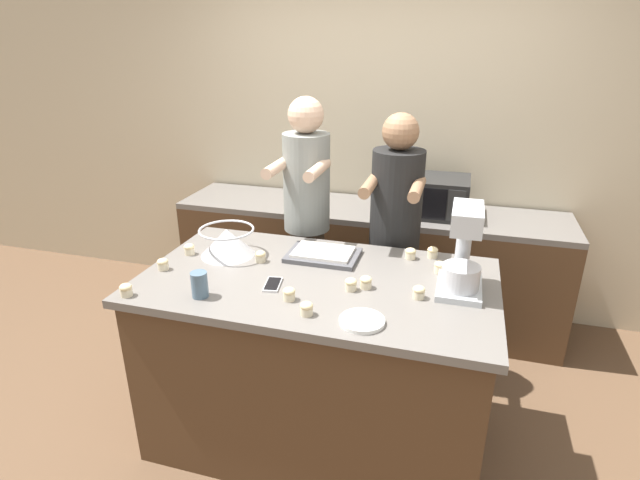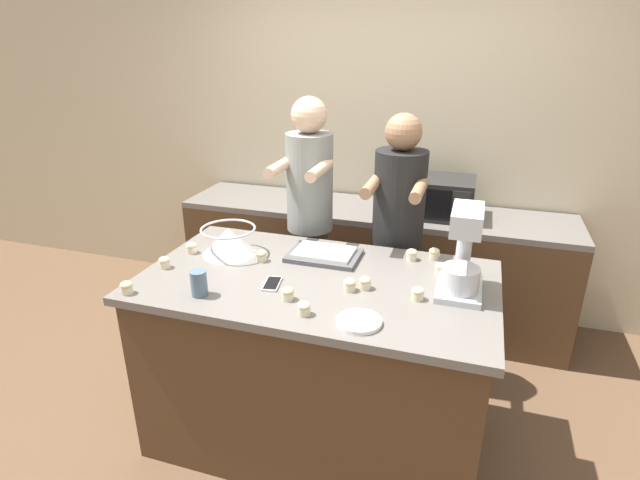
{
  "view_description": "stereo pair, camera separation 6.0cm",
  "coord_description": "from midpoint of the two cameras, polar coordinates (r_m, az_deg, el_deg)",
  "views": [
    {
      "loc": [
        0.62,
        -2.08,
        2.03
      ],
      "look_at": [
        0.0,
        0.05,
        1.13
      ],
      "focal_mm": 28.0,
      "sensor_mm": 36.0,
      "label": 1
    },
    {
      "loc": [
        0.68,
        -2.06,
        2.03
      ],
      "look_at": [
        0.0,
        0.05,
        1.13
      ],
      "focal_mm": 28.0,
      "sensor_mm": 36.0,
      "label": 2
    }
  ],
  "objects": [
    {
      "name": "cupcake_5",
      "position": [
        2.66,
        11.08,
        -1.62
      ],
      "size": [
        0.06,
        0.06,
        0.06
      ],
      "color": "beige",
      "rests_on": "island_counter"
    },
    {
      "name": "small_plate",
      "position": [
        2.07,
        5.32,
        -9.27
      ],
      "size": [
        0.19,
        0.19,
        0.02
      ],
      "color": "white",
      "rests_on": "island_counter"
    },
    {
      "name": "island_counter",
      "position": [
        2.67,
        0.34,
        -13.46
      ],
      "size": [
        1.71,
        0.97,
        0.95
      ],
      "color": "#4C331E",
      "rests_on": "ground_plane"
    },
    {
      "name": "cell_phone",
      "position": [
        2.37,
        -4.76,
        -5.02
      ],
      "size": [
        0.09,
        0.15,
        0.01
      ],
      "color": "silver",
      "rests_on": "island_counter"
    },
    {
      "name": "baking_tray",
      "position": [
        2.64,
        1.12,
        -1.65
      ],
      "size": [
        0.37,
        0.26,
        0.04
      ],
      "color": "#4C4C51",
      "rests_on": "island_counter"
    },
    {
      "name": "cupcake_4",
      "position": [
        2.61,
        -6.07,
        -1.79
      ],
      "size": [
        0.06,
        0.06,
        0.06
      ],
      "color": "beige",
      "rests_on": "island_counter"
    },
    {
      "name": "person_right",
      "position": [
        3.0,
        9.28,
        -0.63
      ],
      "size": [
        0.32,
        0.49,
        1.66
      ],
      "color": "brown",
      "rests_on": "ground_plane"
    },
    {
      "name": "cupcake_3",
      "position": [
        2.3,
        4.18,
        -5.1
      ],
      "size": [
        0.06,
        0.06,
        0.06
      ],
      "color": "beige",
      "rests_on": "island_counter"
    },
    {
      "name": "cupcake_0",
      "position": [
        2.43,
        -20.57,
        -5.08
      ],
      "size": [
        0.06,
        0.06,
        0.06
      ],
      "color": "beige",
      "rests_on": "island_counter"
    },
    {
      "name": "drinking_glass",
      "position": [
        2.3,
        -12.94,
        -4.83
      ],
      "size": [
        0.08,
        0.08,
        0.12
      ],
      "color": "slate",
      "rests_on": "island_counter"
    },
    {
      "name": "cupcake_11",
      "position": [
        2.63,
        -16.73,
        -2.45
      ],
      "size": [
        0.06,
        0.06,
        0.06
      ],
      "color": "beige",
      "rests_on": "island_counter"
    },
    {
      "name": "cupcake_1",
      "position": [
        2.53,
        14.27,
        -3.15
      ],
      "size": [
        0.06,
        0.06,
        0.06
      ],
      "color": "beige",
      "rests_on": "island_counter"
    },
    {
      "name": "cupcake_2",
      "position": [
        2.22,
        -2.95,
        -6.11
      ],
      "size": [
        0.06,
        0.06,
        0.06
      ],
      "color": "beige",
      "rests_on": "island_counter"
    },
    {
      "name": "microwave_oven",
      "position": [
        3.54,
        13.18,
        4.89
      ],
      "size": [
        0.55,
        0.38,
        0.26
      ],
      "color": "black",
      "rests_on": "back_counter"
    },
    {
      "name": "cupcake_8",
      "position": [
        2.27,
        11.86,
        -5.98
      ],
      "size": [
        0.06,
        0.06,
        0.06
      ],
      "color": "beige",
      "rests_on": "island_counter"
    },
    {
      "name": "ground_plane",
      "position": [
        2.97,
        0.31,
        -20.95
      ],
      "size": [
        16.0,
        16.0,
        0.0
      ],
      "primitive_type": "plane",
      "color": "brown"
    },
    {
      "name": "mixing_bowl",
      "position": [
        2.7,
        -9.75,
        -0.01
      ],
      "size": [
        0.29,
        0.29,
        0.15
      ],
      "color": "#BCBCC1",
      "rests_on": "island_counter"
    },
    {
      "name": "cupcake_9",
      "position": [
        2.77,
        -13.88,
        -0.85
      ],
      "size": [
        0.06,
        0.06,
        0.06
      ],
      "color": "beige",
      "rests_on": "island_counter"
    },
    {
      "name": "cupcake_10",
      "position": [
        2.69,
        13.54,
        -1.49
      ],
      "size": [
        0.06,
        0.06,
        0.06
      ],
      "color": "beige",
      "rests_on": "island_counter"
    },
    {
      "name": "cupcake_7",
      "position": [
        2.33,
        5.92,
        -4.86
      ],
      "size": [
        0.06,
        0.06,
        0.06
      ],
      "color": "beige",
      "rests_on": "island_counter"
    },
    {
      "name": "cupcake_6",
      "position": [
        2.11,
        -1.01,
        -7.8
      ],
      "size": [
        0.06,
        0.06,
        0.06
      ],
      "color": "beige",
      "rests_on": "island_counter"
    },
    {
      "name": "back_wall",
      "position": [
        3.85,
        7.98,
        11.75
      ],
      "size": [
        10.0,
        0.06,
        2.7
      ],
      "color": "beige",
      "rests_on": "ground_plane"
    },
    {
      "name": "person_left",
      "position": [
        3.09,
        -0.62,
        1.37
      ],
      "size": [
        0.3,
        0.48,
        1.73
      ],
      "color": "brown",
      "rests_on": "ground_plane"
    },
    {
      "name": "back_counter",
      "position": [
        3.79,
        6.31,
        -2.75
      ],
      "size": [
        2.8,
        0.6,
        0.89
      ],
      "color": "#4C331E",
      "rests_on": "ground_plane"
    },
    {
      "name": "stand_mixer",
      "position": [
        2.32,
        16.72,
        -1.81
      ],
      "size": [
        0.2,
        0.3,
        0.41
      ],
      "color": "#B2B7BC",
      "rests_on": "island_counter"
    }
  ]
}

